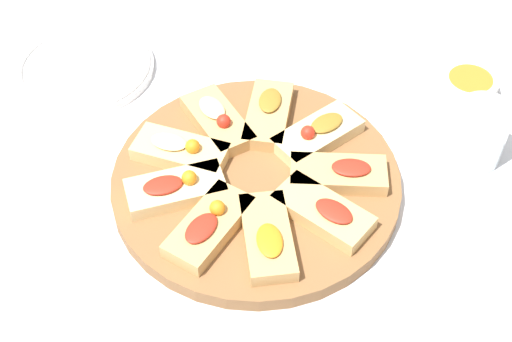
# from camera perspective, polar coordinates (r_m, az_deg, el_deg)

# --- Properties ---
(ground_plane) EXTENTS (3.00, 3.00, 0.00)m
(ground_plane) POSITION_cam_1_polar(r_m,az_deg,el_deg) (0.87, 0.00, -1.28)
(ground_plane) COLOR silver
(serving_board) EXTENTS (0.35, 0.35, 0.02)m
(serving_board) POSITION_cam_1_polar(r_m,az_deg,el_deg) (0.87, 0.00, -0.85)
(serving_board) COLOR brown
(serving_board) RESTS_ON ground_plane
(focaccia_slice_0) EXTENTS (0.12, 0.11, 0.03)m
(focaccia_slice_0) POSITION_cam_1_polar(r_m,az_deg,el_deg) (0.80, -3.78, -4.38)
(focaccia_slice_0) COLOR tan
(focaccia_slice_0) RESTS_ON serving_board
(focaccia_slice_1) EXTENTS (0.12, 0.06, 0.03)m
(focaccia_slice_1) POSITION_cam_1_polar(r_m,az_deg,el_deg) (0.79, 0.94, -5.29)
(focaccia_slice_1) COLOR tan
(focaccia_slice_1) RESTS_ON serving_board
(focaccia_slice_2) EXTENTS (0.11, 0.12, 0.03)m
(focaccia_slice_2) POSITION_cam_1_polar(r_m,az_deg,el_deg) (0.81, 5.42, -3.26)
(focaccia_slice_2) COLOR tan
(focaccia_slice_2) RESTS_ON serving_board
(focaccia_slice_3) EXTENTS (0.06, 0.12, 0.03)m
(focaccia_slice_3) POSITION_cam_1_polar(r_m,az_deg,el_deg) (0.85, 6.67, -0.20)
(focaccia_slice_3) COLOR tan
(focaccia_slice_3) RESTS_ON serving_board
(focaccia_slice_4) EXTENTS (0.11, 0.12, 0.03)m
(focaccia_slice_4) POSITION_cam_1_polar(r_m,az_deg,el_deg) (0.90, 4.96, 2.97)
(focaccia_slice_4) COLOR #E5C689
(focaccia_slice_4) RESTS_ON serving_board
(focaccia_slice_5) EXTENTS (0.12, 0.07, 0.03)m
(focaccia_slice_5) POSITION_cam_1_polar(r_m,az_deg,el_deg) (0.92, 1.00, 4.59)
(focaccia_slice_5) COLOR tan
(focaccia_slice_5) RESTS_ON serving_board
(focaccia_slice_6) EXTENTS (0.13, 0.10, 0.03)m
(focaccia_slice_6) POSITION_cam_1_polar(r_m,az_deg,el_deg) (0.91, -3.10, 4.07)
(focaccia_slice_6) COLOR tan
(focaccia_slice_6) RESTS_ON serving_board
(focaccia_slice_7) EXTENTS (0.09, 0.13, 0.03)m
(focaccia_slice_7) POSITION_cam_1_polar(r_m,az_deg,el_deg) (0.88, -6.08, 1.64)
(focaccia_slice_7) COLOR #DBB775
(focaccia_slice_7) RESTS_ON serving_board
(focaccia_slice_8) EXTENTS (0.08, 0.12, 0.03)m
(focaccia_slice_8) POSITION_cam_1_polar(r_m,az_deg,el_deg) (0.84, -6.45, -1.40)
(focaccia_slice_8) COLOR #E5C689
(focaccia_slice_8) RESTS_ON serving_board
(plate_right) EXTENTS (0.20, 0.20, 0.02)m
(plate_right) POSITION_cam_1_polar(r_m,az_deg,el_deg) (1.05, -13.56, 8.08)
(plate_right) COLOR white
(plate_right) RESTS_ON ground_plane
(water_glass) EXTENTS (0.07, 0.07, 0.08)m
(water_glass) POSITION_cam_1_polar(r_m,az_deg,el_deg) (0.92, 17.44, 2.85)
(water_glass) COLOR silver
(water_glass) RESTS_ON ground_plane
(dipping_bowl) EXTENTS (0.08, 0.08, 0.03)m
(dipping_bowl) POSITION_cam_1_polar(r_m,az_deg,el_deg) (1.03, 16.67, 6.59)
(dipping_bowl) COLOR silver
(dipping_bowl) RESTS_ON ground_plane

